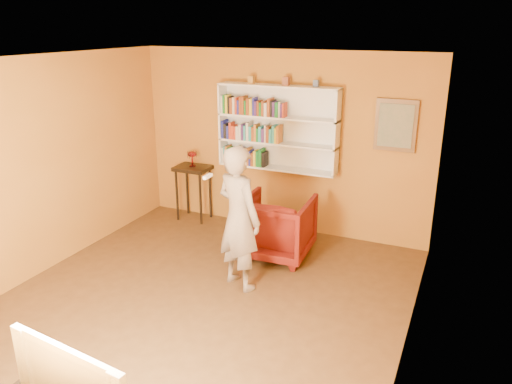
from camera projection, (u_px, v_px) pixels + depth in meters
The scene contains 15 objects.
room_shell at pixel (197, 222), 5.38m from camera, with size 5.30×5.80×2.88m.
bookshelf at pixel (279, 128), 7.28m from camera, with size 1.80×0.29×1.23m.
books_row_lower at pixel (245, 156), 7.53m from camera, with size 0.70×0.19×0.27m.
books_row_middle at pixel (252, 133), 7.37m from camera, with size 0.92×0.19×0.27m.
books_row_upper at pixel (253, 107), 7.23m from camera, with size 1.00×0.19×0.27m.
ornament_left at pixel (251, 80), 7.17m from camera, with size 0.08×0.08×0.11m, color #B48133.
ornament_centre at pixel (286, 81), 6.96m from camera, with size 0.09×0.09×0.12m, color brown.
ornament_right at pixel (316, 83), 6.80m from camera, with size 0.07×0.07×0.10m, color #485679.
framed_painting at pixel (396, 126), 6.64m from camera, with size 0.55×0.05×0.70m.
console_table at pixel (193, 176), 7.96m from camera, with size 0.54×0.41×0.89m.
ruby_lustre at pixel (192, 156), 7.85m from camera, with size 0.15×0.15×0.25m.
armchair at pixel (277, 227), 6.77m from camera, with size 0.90×0.93×0.85m, color #4A0605.
person at pixel (239, 218), 5.84m from camera, with size 0.64×0.42×1.75m, color #7B6B5A.
game_remote at pixel (208, 176), 5.48m from camera, with size 0.04×0.15×0.04m, color white.
television at pixel (82, 377), 3.35m from camera, with size 1.03×0.13×0.59m, color black.
Camera 1 is at (2.61, -4.30, 3.06)m, focal length 35.00 mm.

